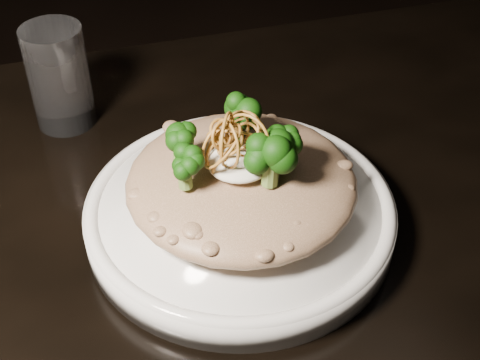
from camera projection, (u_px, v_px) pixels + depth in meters
name	position (u px, v px, depth m)	size (l,w,h in m)	color
table	(182.00, 339.00, 0.61)	(1.10, 0.80, 0.75)	black
plate	(240.00, 215.00, 0.59)	(0.27, 0.27, 0.03)	silver
risotto	(241.00, 182.00, 0.57)	(0.20, 0.20, 0.04)	brown
broccoli	(236.00, 140.00, 0.54)	(0.14, 0.14, 0.05)	black
cheese	(239.00, 162.00, 0.55)	(0.05, 0.05, 0.02)	white
shallots	(234.00, 134.00, 0.54)	(0.05, 0.05, 0.03)	brown
drinking_glass	(59.00, 77.00, 0.69)	(0.06, 0.06, 0.11)	silver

